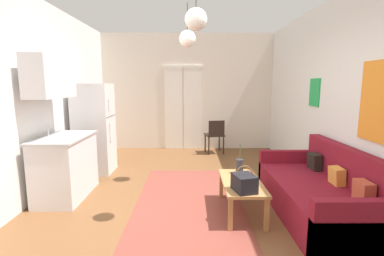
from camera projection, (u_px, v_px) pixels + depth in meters
ground_plane at (185, 219)px, 3.55m from camera, size 4.85×8.14×0.10m
wall_back at (187, 93)px, 7.09m from camera, size 4.45×0.13×2.89m
wall_right at (367, 101)px, 3.33m from camera, size 0.12×7.74×2.89m
wall_left at (0, 101)px, 3.30m from camera, size 0.12×7.74×2.89m
area_rug at (189, 206)px, 3.81m from camera, size 1.46×3.13×0.01m
couch at (322, 194)px, 3.52m from camera, size 0.94×2.02×0.86m
coffee_table at (241, 185)px, 3.58m from camera, size 0.49×1.02×0.42m
bamboo_vase at (240, 166)px, 3.88m from camera, size 0.10×0.10×0.42m
handbag at (244, 183)px, 3.22m from camera, size 0.29×0.33×0.31m
refrigerator at (94, 129)px, 5.20m from camera, size 0.67×0.62×1.66m
kitchen_counter at (62, 146)px, 4.04m from camera, size 0.60×1.08×2.03m
accent_chair at (215, 134)px, 6.65m from camera, size 0.49×0.48×0.81m
pendant_lamp_near at (196, 19)px, 3.01m from camera, size 0.24×0.24×0.68m
pendant_lamp_far at (187, 39)px, 4.39m from camera, size 0.27×0.27×0.67m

